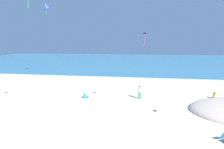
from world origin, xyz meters
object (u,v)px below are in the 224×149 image
object	(u,v)px
person_1	(140,91)
kite_black	(145,33)
person_4	(214,96)
person_5	(85,96)
kite_blue	(46,6)

from	to	relation	value
person_1	kite_black	world-z (taller)	kite_black
person_4	person_5	xyz separation A→B (m)	(-13.72, -2.08, -0.03)
person_5	kite_blue	distance (m)	18.90
person_4	kite_black	size ratio (longest dim) A/B	0.61
person_1	person_5	size ratio (longest dim) A/B	2.23
person_5	kite_blue	size ratio (longest dim) A/B	0.33
person_4	person_5	size ratio (longest dim) A/B	1.14
person_1	person_4	world-z (taller)	person_1
person_1	kite_blue	bearing A→B (deg)	69.71
kite_blue	person_1	bearing A→B (deg)	-34.23
person_5	person_4	bearing A→B (deg)	-26.19
person_1	person_5	world-z (taller)	person_1
person_1	person_4	distance (m)	8.07
person_4	kite_blue	xyz separation A→B (m)	(-23.52, 9.22, 11.53)
person_5	kite_black	xyz separation A→B (m)	(6.15, -2.57, 6.48)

